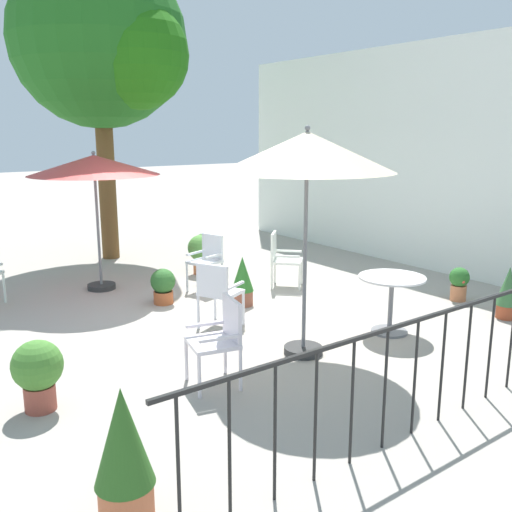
# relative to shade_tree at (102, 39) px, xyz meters

# --- Properties ---
(ground_plane) EXTENTS (60.00, 60.00, 0.00)m
(ground_plane) POSITION_rel_shade_tree_xyz_m (4.23, -0.07, -4.11)
(ground_plane) COLOR #A29A8F
(villa_facade) EXTENTS (10.16, 0.30, 4.00)m
(villa_facade) POSITION_rel_shade_tree_xyz_m (4.23, 4.37, -2.11)
(villa_facade) COLOR white
(villa_facade) RESTS_ON ground
(terrace_railing) EXTENTS (0.03, 5.84, 1.01)m
(terrace_railing) POSITION_rel_shade_tree_xyz_m (7.79, -0.07, -3.43)
(terrace_railing) COLOR black
(terrace_railing) RESTS_ON ground
(shade_tree) EXTENTS (3.37, 3.21, 5.71)m
(shade_tree) POSITION_rel_shade_tree_xyz_m (0.00, 0.00, 0.00)
(shade_tree) COLOR brown
(shade_tree) RESTS_ON ground
(patio_umbrella_0) EXTENTS (1.99, 1.99, 2.17)m
(patio_umbrella_0) POSITION_rel_shade_tree_xyz_m (2.01, -1.05, -2.18)
(patio_umbrella_0) COLOR #2D2D2D
(patio_umbrella_0) RESTS_ON ground
(patio_umbrella_1) EXTENTS (1.88, 1.88, 2.53)m
(patio_umbrella_1) POSITION_rel_shade_tree_xyz_m (5.94, -0.21, -1.88)
(patio_umbrella_1) COLOR #2D2D2D
(patio_umbrella_1) RESTS_ON ground
(cafe_table_0) EXTENTS (0.82, 0.82, 0.73)m
(cafe_table_0) POSITION_rel_shade_tree_xyz_m (6.07, 1.10, -3.60)
(cafe_table_0) COLOR silver
(cafe_table_0) RESTS_ON ground
(patio_chair_0) EXTENTS (0.53, 0.54, 0.88)m
(patio_chair_0) POSITION_rel_shade_tree_xyz_m (3.06, 0.30, -3.59)
(patio_chair_0) COLOR silver
(patio_chair_0) RESTS_ON ground
(patio_chair_1) EXTENTS (0.61, 0.59, 0.86)m
(patio_chair_1) POSITION_rel_shade_tree_xyz_m (4.66, -0.54, -3.60)
(patio_chair_1) COLOR white
(patio_chair_1) RESTS_ON ground
(patio_chair_3) EXTENTS (0.65, 0.65, 0.89)m
(patio_chair_3) POSITION_rel_shade_tree_xyz_m (3.60, 1.36, -3.61)
(patio_chair_3) COLOR white
(patio_chair_3) RESTS_ON ground
(patio_chair_4) EXTENTS (0.57, 0.55, 0.88)m
(patio_chair_4) POSITION_rel_shade_tree_xyz_m (6.04, -1.39, -3.60)
(patio_chair_4) COLOR silver
(patio_chair_4) RESTS_ON ground
(potted_plant_0) EXTENTS (0.39, 0.39, 0.93)m
(potted_plant_0) POSITION_rel_shade_tree_xyz_m (7.37, -2.98, -3.63)
(potted_plant_0) COLOR #C46842
(potted_plant_0) RESTS_ON ground
(potted_plant_1) EXTENTS (0.31, 0.31, 0.71)m
(potted_plant_1) POSITION_rel_shade_tree_xyz_m (6.63, 2.80, -3.74)
(potted_plant_1) COLOR #AB482A
(potted_plant_1) RESTS_ON ground
(potted_plant_2) EXTENTS (0.29, 0.29, 0.50)m
(potted_plant_2) POSITION_rel_shade_tree_xyz_m (5.77, 2.99, -3.83)
(potted_plant_2) COLOR #BC7048
(potted_plant_2) RESTS_ON ground
(potted_plant_3) EXTENTS (0.46, 0.46, 0.66)m
(potted_plant_3) POSITION_rel_shade_tree_xyz_m (5.52, -3.00, -3.73)
(potted_plant_3) COLOR #9A483A
(potted_plant_3) RESTS_ON ground
(potted_plant_4) EXTENTS (0.33, 0.33, 0.72)m
(potted_plant_4) POSITION_rel_shade_tree_xyz_m (4.05, 0.27, -3.74)
(potted_plant_4) COLOR brown
(potted_plant_4) RESTS_ON ground
(potted_plant_5) EXTENTS (0.31, 0.31, 0.48)m
(potted_plant_5) POSITION_rel_shade_tree_xyz_m (1.00, 1.44, -3.83)
(potted_plant_5) COLOR brown
(potted_plant_5) RESTS_ON ground
(potted_plant_6) EXTENTS (0.36, 0.36, 0.52)m
(potted_plant_6) POSITION_rel_shade_tree_xyz_m (3.30, -0.61, -3.83)
(potted_plant_6) COLOR #B2552E
(potted_plant_6) RESTS_ON ground
(potted_plant_7) EXTENTS (0.45, 0.45, 0.69)m
(potted_plant_7) POSITION_rel_shade_tree_xyz_m (2.11, 0.74, -3.70)
(potted_plant_7) COLOR #BD673B
(potted_plant_7) RESTS_ON ground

